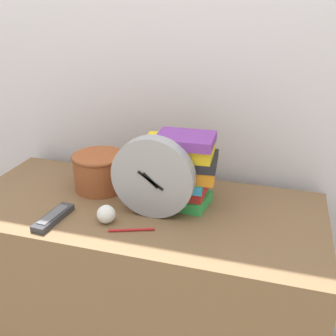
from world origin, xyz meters
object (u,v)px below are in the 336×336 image
Objects in this scene: book_stack at (180,167)px; tv_remote at (53,217)px; basket at (100,170)px; pen at (132,230)px; crumpled_paper_ball at (106,214)px; desk_clock at (153,178)px.

tv_remote is (-0.34, -0.22, -0.12)m from book_stack.
pen is (0.21, -0.23, -0.07)m from basket.
basket is at bearing 131.94° from pen.
crumpled_paper_ball reaches higher than tv_remote.
book_stack reaches higher than tv_remote.
pen is (0.25, 0.01, -0.01)m from tv_remote.
basket is (-0.24, 0.12, -0.06)m from desk_clock.
pen is at bearing -106.45° from desk_clock.
desk_clock is 0.33m from tv_remote.
basket is 1.44× the size of pen.
tv_remote is 1.26× the size of pen.
tv_remote reaches higher than pen.
desk_clock reaches higher than basket.
pen is (-0.03, -0.11, -0.13)m from desk_clock.
desk_clock reaches higher than book_stack.
book_stack is 4.47× the size of crumpled_paper_ball.
basket is (-0.30, 0.02, -0.06)m from book_stack.
crumpled_paper_ball is at bearing -145.75° from desk_clock.
basket is 1.14× the size of tv_remote.
book_stack is 0.28m from crumpled_paper_ball.
basket reaches higher than tv_remote.
desk_clock is at bearing -27.30° from basket.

